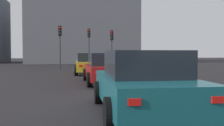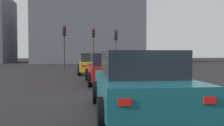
{
  "view_description": "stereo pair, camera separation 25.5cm",
  "coord_description": "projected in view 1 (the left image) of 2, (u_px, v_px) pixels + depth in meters",
  "views": [
    {
      "loc": [
        -7.13,
        1.62,
        1.42
      ],
      "look_at": [
        1.79,
        0.01,
        1.09
      ],
      "focal_mm": 39.1,
      "sensor_mm": 36.0,
      "label": 1
    },
    {
      "loc": [
        -7.17,
        1.37,
        1.42
      ],
      "look_at": [
        1.79,
        0.01,
        1.09
      ],
      "focal_mm": 39.1,
      "sensor_mm": 36.0,
      "label": 2
    }
  ],
  "objects": [
    {
      "name": "ground_plane",
      "position": [
        123.0,
        104.0,
        7.35
      ],
      "size": [
        160.0,
        160.0,
        0.2
      ],
      "primitive_type": "cube",
      "color": "black"
    },
    {
      "name": "car_yellow_lead",
      "position": [
        89.0,
        64.0,
        17.43
      ],
      "size": [
        4.35,
        2.18,
        1.49
      ],
      "rotation": [
        0.0,
        0.0,
        -0.02
      ],
      "color": "gold",
      "rests_on": "ground_plane"
    },
    {
      "name": "car_red_second",
      "position": [
        106.0,
        69.0,
        11.85
      ],
      "size": [
        4.35,
        2.07,
        1.46
      ],
      "rotation": [
        0.0,
        0.0,
        -0.0
      ],
      "color": "maroon",
      "rests_on": "ground_plane"
    },
    {
      "name": "car_teal_third",
      "position": [
        142.0,
        83.0,
        5.81
      ],
      "size": [
        4.29,
        2.23,
        1.5
      ],
      "rotation": [
        0.0,
        0.0,
        -0.04
      ],
      "color": "#19606B",
      "rests_on": "ground_plane"
    },
    {
      "name": "traffic_light_near_left",
      "position": [
        89.0,
        40.0,
        25.53
      ],
      "size": [
        0.32,
        0.28,
        4.09
      ],
      "rotation": [
        0.0,
        0.0,
        3.16
      ],
      "color": "#2D2D30",
      "rests_on": "ground_plane"
    },
    {
      "name": "traffic_light_near_right",
      "position": [
        60.0,
        38.0,
        21.99
      ],
      "size": [
        0.33,
        0.31,
        3.97
      ],
      "rotation": [
        0.0,
        0.0,
        3.28
      ],
      "color": "#2D2D30",
      "rests_on": "ground_plane"
    },
    {
      "name": "traffic_light_far_left",
      "position": [
        112.0,
        41.0,
        22.77
      ],
      "size": [
        0.32,
        0.29,
        3.63
      ],
      "rotation": [
        0.0,
        0.0,
        3.07
      ],
      "color": "#2D2D30",
      "rests_on": "ground_plane"
    },
    {
      "name": "building_facade_left",
      "position": [
        114.0,
        11.0,
        40.4
      ],
      "size": [
        10.04,
        6.21,
        17.08
      ],
      "primitive_type": "cube",
      "color": "slate",
      "rests_on": "ground_plane"
    },
    {
      "name": "building_facade_center",
      "position": [
        65.0,
        10.0,
        40.99
      ],
      "size": [
        14.16,
        11.45,
        17.74
      ],
      "primitive_type": "cube",
      "color": "slate",
      "rests_on": "ground_plane"
    }
  ]
}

